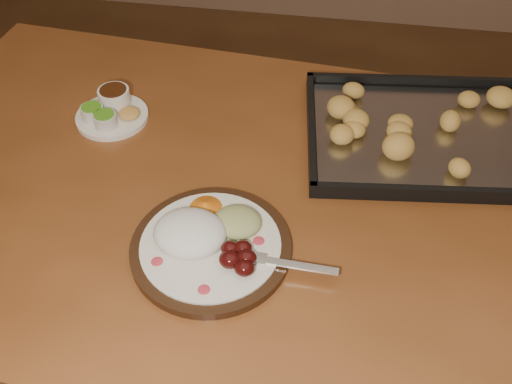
# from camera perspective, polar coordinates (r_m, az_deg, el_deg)

# --- Properties ---
(ground) EXTENTS (4.00, 4.00, 0.00)m
(ground) POSITION_cam_1_polar(r_m,az_deg,el_deg) (1.70, 6.95, -17.38)
(ground) COLOR brown
(ground) RESTS_ON ground
(dining_table) EXTENTS (1.57, 1.02, 0.75)m
(dining_table) POSITION_cam_1_polar(r_m,az_deg,el_deg) (1.13, -0.41, -3.31)
(dining_table) COLOR brown
(dining_table) RESTS_ON ground
(dinner_plate) EXTENTS (0.35, 0.27, 0.06)m
(dinner_plate) POSITION_cam_1_polar(r_m,az_deg,el_deg) (0.96, -4.76, -4.87)
(dinner_plate) COLOR black
(dinner_plate) RESTS_ON dining_table
(condiment_saucer) EXTENTS (0.15, 0.15, 0.05)m
(condiment_saucer) POSITION_cam_1_polar(r_m,az_deg,el_deg) (1.25, -14.32, 7.90)
(condiment_saucer) COLOR white
(condiment_saucer) RESTS_ON dining_table
(baking_tray) EXTENTS (0.53, 0.41, 0.05)m
(baking_tray) POSITION_cam_1_polar(r_m,az_deg,el_deg) (1.21, 16.90, 5.71)
(baking_tray) COLOR black
(baking_tray) RESTS_ON dining_table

